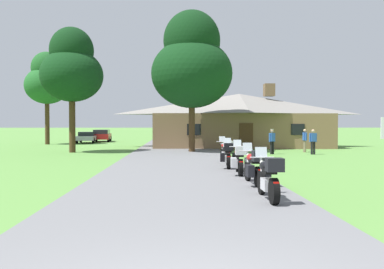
% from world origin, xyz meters
% --- Properties ---
extents(ground_plane, '(500.00, 500.00, 0.00)m').
position_xyz_m(ground_plane, '(0.00, 20.00, 0.00)').
color(ground_plane, '#56893D').
extents(asphalt_driveway, '(6.40, 80.00, 0.06)m').
position_xyz_m(asphalt_driveway, '(0.00, 18.00, 0.03)').
color(asphalt_driveway, slate).
rests_on(asphalt_driveway, ground).
extents(motorcycle_black_nearest_to_camera, '(0.66, 2.08, 1.30)m').
position_xyz_m(motorcycle_black_nearest_to_camera, '(2.20, 6.14, 0.62)').
color(motorcycle_black_nearest_to_camera, black).
rests_on(motorcycle_black_nearest_to_camera, asphalt_driveway).
extents(motorcycle_red_second_in_row, '(0.77, 2.08, 1.30)m').
position_xyz_m(motorcycle_red_second_in_row, '(2.36, 8.74, 0.61)').
color(motorcycle_red_second_in_row, black).
rests_on(motorcycle_red_second_in_row, asphalt_driveway).
extents(motorcycle_red_third_in_row, '(0.79, 2.08, 1.30)m').
position_xyz_m(motorcycle_red_third_in_row, '(2.29, 11.43, 0.61)').
color(motorcycle_red_third_in_row, black).
rests_on(motorcycle_red_third_in_row, asphalt_driveway).
extents(motorcycle_black_fourth_in_row, '(0.83, 2.08, 1.30)m').
position_xyz_m(motorcycle_black_fourth_in_row, '(2.17, 13.85, 0.61)').
color(motorcycle_black_fourth_in_row, black).
rests_on(motorcycle_black_fourth_in_row, asphalt_driveway).
extents(motorcycle_red_farthest_in_row, '(0.66, 2.08, 1.30)m').
position_xyz_m(motorcycle_red_farthest_in_row, '(2.37, 16.47, 0.62)').
color(motorcycle_red_farthest_in_row, black).
rests_on(motorcycle_red_farthest_in_row, asphalt_driveway).
extents(stone_lodge, '(15.86, 7.75, 5.62)m').
position_xyz_m(stone_lodge, '(5.48, 31.93, 2.43)').
color(stone_lodge, brown).
rests_on(stone_lodge, ground).
extents(bystander_blue_shirt_near_lodge, '(0.23, 0.55, 1.67)m').
position_xyz_m(bystander_blue_shirt_near_lodge, '(9.08, 24.67, 0.93)').
color(bystander_blue_shirt_near_lodge, '#75664C').
rests_on(bystander_blue_shirt_near_lodge, ground).
extents(bystander_blue_shirt_beside_signpost, '(0.54, 0.28, 1.67)m').
position_xyz_m(bystander_blue_shirt_beside_signpost, '(8.94, 22.50, 0.93)').
color(bystander_blue_shirt_beside_signpost, black).
rests_on(bystander_blue_shirt_beside_signpost, ground).
extents(bystander_blue_shirt_by_tree, '(0.48, 0.37, 1.69)m').
position_xyz_m(bystander_blue_shirt_by_tree, '(6.29, 22.87, 0.95)').
color(bystander_blue_shirt_by_tree, black).
rests_on(bystander_blue_shirt_by_tree, ground).
extents(tree_left_far, '(4.35, 4.35, 9.28)m').
position_xyz_m(tree_left_far, '(-13.08, 37.28, 6.40)').
color(tree_left_far, '#422D19').
rests_on(tree_left_far, ground).
extents(tree_left_near, '(4.40, 4.40, 8.88)m').
position_xyz_m(tree_left_near, '(-7.53, 25.14, 5.98)').
color(tree_left_near, '#422D19').
rests_on(tree_left_near, ground).
extents(tree_by_lodge_front, '(5.76, 5.76, 10.08)m').
position_xyz_m(tree_by_lodge_front, '(0.98, 24.85, 6.29)').
color(tree_by_lodge_front, '#422D19').
rests_on(tree_by_lodge_front, ground).
extents(parked_red_suv_far_left, '(2.19, 4.73, 1.40)m').
position_xyz_m(parked_red_suv_far_left, '(-8.74, 43.40, 0.78)').
color(parked_red_suv_far_left, maroon).
rests_on(parked_red_suv_far_left, ground).
extents(parked_silver_sedan_far_left, '(2.16, 4.33, 1.20)m').
position_xyz_m(parked_silver_sedan_far_left, '(-9.79, 40.24, 0.64)').
color(parked_silver_sedan_far_left, '#ADAFB7').
rests_on(parked_silver_sedan_far_left, ground).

